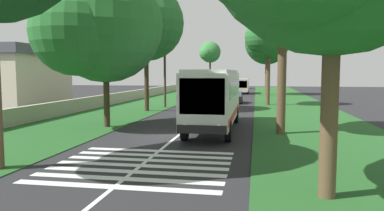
{
  "coord_description": "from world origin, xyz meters",
  "views": [
    {
      "loc": [
        -19.63,
        -4.34,
        3.57
      ],
      "look_at": [
        2.13,
        -0.54,
        1.6
      ],
      "focal_mm": 34.41,
      "sensor_mm": 36.0,
      "label": 1
    }
  ],
  "objects_px": {
    "roadside_tree_left_0": "(144,25)",
    "roadside_tree_left_3": "(210,53)",
    "trailing_minibus_0": "(242,85)",
    "utility_pole": "(165,71)",
    "coach_bus": "(215,96)",
    "trailing_car_0": "(235,97)",
    "roadside_tree_right_2": "(267,36)",
    "roadside_tree_right_1": "(266,43)",
    "roadside_tree_left_1": "(100,28)",
    "roadside_building": "(20,76)",
    "trailing_car_1": "(213,93)"
  },
  "relations": [
    {
      "from": "trailing_car_0",
      "to": "roadside_tree_left_3",
      "type": "relative_size",
      "value": 0.41
    },
    {
      "from": "trailing_car_1",
      "to": "roadside_tree_left_1",
      "type": "distance_m",
      "value": 30.5
    },
    {
      "from": "roadside_tree_left_1",
      "to": "roadside_tree_left_3",
      "type": "height_order",
      "value": "roadside_tree_left_3"
    },
    {
      "from": "roadside_tree_left_3",
      "to": "utility_pole",
      "type": "distance_m",
      "value": 44.3
    },
    {
      "from": "trailing_minibus_0",
      "to": "trailing_car_0",
      "type": "bearing_deg",
      "value": 179.58
    },
    {
      "from": "trailing_car_0",
      "to": "trailing_minibus_0",
      "type": "height_order",
      "value": "trailing_minibus_0"
    },
    {
      "from": "roadside_tree_left_0",
      "to": "roadside_tree_left_1",
      "type": "distance_m",
      "value": 10.62
    },
    {
      "from": "trailing_car_0",
      "to": "roadside_tree_left_3",
      "type": "distance_m",
      "value": 38.56
    },
    {
      "from": "trailing_car_0",
      "to": "roadside_tree_right_2",
      "type": "bearing_deg",
      "value": -123.32
    },
    {
      "from": "utility_pole",
      "to": "trailing_minibus_0",
      "type": "bearing_deg",
      "value": -14.29
    },
    {
      "from": "trailing_car_0",
      "to": "roadside_tree_left_1",
      "type": "xyz_separation_m",
      "value": [
        -21.18,
        7.43,
        5.75
      ]
    },
    {
      "from": "roadside_tree_left_0",
      "to": "roadside_tree_right_2",
      "type": "height_order",
      "value": "roadside_tree_left_0"
    },
    {
      "from": "roadside_building",
      "to": "trailing_car_1",
      "type": "bearing_deg",
      "value": -45.56
    },
    {
      "from": "roadside_tree_left_1",
      "to": "roadside_tree_left_3",
      "type": "relative_size",
      "value": 0.99
    },
    {
      "from": "trailing_minibus_0",
      "to": "roadside_tree_left_3",
      "type": "distance_m",
      "value": 19.85
    },
    {
      "from": "roadside_tree_left_0",
      "to": "utility_pole",
      "type": "height_order",
      "value": "roadside_tree_left_0"
    },
    {
      "from": "trailing_minibus_0",
      "to": "roadside_tree_left_0",
      "type": "relative_size",
      "value": 0.52
    },
    {
      "from": "coach_bus",
      "to": "roadside_tree_left_3",
      "type": "relative_size",
      "value": 1.08
    },
    {
      "from": "roadside_tree_left_0",
      "to": "roadside_tree_left_3",
      "type": "bearing_deg",
      "value": -0.02
    },
    {
      "from": "roadside_tree_left_0",
      "to": "roadside_tree_left_1",
      "type": "bearing_deg",
      "value": -178.41
    },
    {
      "from": "roadside_tree_left_1",
      "to": "roadside_building",
      "type": "bearing_deg",
      "value": 49.69
    },
    {
      "from": "trailing_car_1",
      "to": "trailing_minibus_0",
      "type": "height_order",
      "value": "trailing_minibus_0"
    },
    {
      "from": "roadside_tree_left_1",
      "to": "roadside_tree_right_1",
      "type": "relative_size",
      "value": 0.86
    },
    {
      "from": "roadside_tree_right_2",
      "to": "roadside_tree_left_3",
      "type": "bearing_deg",
      "value": 15.97
    },
    {
      "from": "trailing_car_0",
      "to": "roadside_building",
      "type": "bearing_deg",
      "value": 112.85
    },
    {
      "from": "roadside_tree_left_3",
      "to": "utility_pole",
      "type": "bearing_deg",
      "value": -178.74
    },
    {
      "from": "roadside_tree_left_0",
      "to": "roadside_tree_left_3",
      "type": "relative_size",
      "value": 1.12
    },
    {
      "from": "trailing_minibus_0",
      "to": "utility_pole",
      "type": "distance_m",
      "value": 27.96
    },
    {
      "from": "roadside_tree_left_0",
      "to": "roadside_tree_left_1",
      "type": "xyz_separation_m",
      "value": [
        -10.51,
        -0.29,
        -1.54
      ]
    },
    {
      "from": "roadside_tree_left_0",
      "to": "roadside_tree_right_1",
      "type": "distance_m",
      "value": 30.22
    },
    {
      "from": "coach_bus",
      "to": "trailing_car_0",
      "type": "height_order",
      "value": "coach_bus"
    },
    {
      "from": "trailing_minibus_0",
      "to": "roadside_tree_left_0",
      "type": "xyz_separation_m",
      "value": [
        -30.68,
        7.87,
        6.42
      ]
    },
    {
      "from": "coach_bus",
      "to": "roadside_tree_left_3",
      "type": "bearing_deg",
      "value": 7.51
    },
    {
      "from": "coach_bus",
      "to": "trailing_minibus_0",
      "type": "relative_size",
      "value": 1.86
    },
    {
      "from": "roadside_tree_left_0",
      "to": "roadside_building",
      "type": "xyz_separation_m",
      "value": [
        1.55,
        13.92,
        -4.76
      ]
    },
    {
      "from": "coach_bus",
      "to": "roadside_tree_left_0",
      "type": "bearing_deg",
      "value": 37.05
    },
    {
      "from": "coach_bus",
      "to": "roadside_tree_right_2",
      "type": "relative_size",
      "value": 1.1
    },
    {
      "from": "roadside_tree_left_0",
      "to": "roadside_tree_right_1",
      "type": "height_order",
      "value": "roadside_tree_right_1"
    },
    {
      "from": "trailing_minibus_0",
      "to": "roadside_tree_left_3",
      "type": "xyz_separation_m",
      "value": [
        17.07,
        7.85,
        6.41
      ]
    },
    {
      "from": "coach_bus",
      "to": "trailing_minibus_0",
      "type": "height_order",
      "value": "coach_bus"
    },
    {
      "from": "roadside_tree_left_0",
      "to": "roadside_tree_right_2",
      "type": "bearing_deg",
      "value": -53.64
    },
    {
      "from": "roadside_tree_left_1",
      "to": "roadside_tree_right_2",
      "type": "height_order",
      "value": "roadside_tree_left_1"
    },
    {
      "from": "trailing_minibus_0",
      "to": "roadside_tree_right_1",
      "type": "distance_m",
      "value": 8.19
    },
    {
      "from": "trailing_car_0",
      "to": "roadside_tree_right_1",
      "type": "height_order",
      "value": "roadside_tree_right_1"
    },
    {
      "from": "roadside_tree_left_1",
      "to": "trailing_minibus_0",
      "type": "bearing_deg",
      "value": -10.43
    },
    {
      "from": "coach_bus",
      "to": "roadside_tree_left_3",
      "type": "xyz_separation_m",
      "value": [
        57.88,
        7.63,
        5.81
      ]
    },
    {
      "from": "trailing_minibus_0",
      "to": "roadside_tree_right_2",
      "type": "height_order",
      "value": "roadside_tree_right_2"
    },
    {
      "from": "roadside_tree_left_3",
      "to": "utility_pole",
      "type": "relative_size",
      "value": 1.47
    },
    {
      "from": "roadside_tree_right_2",
      "to": "utility_pole",
      "type": "height_order",
      "value": "roadside_tree_right_2"
    },
    {
      "from": "trailing_car_0",
      "to": "utility_pole",
      "type": "bearing_deg",
      "value": 136.16
    }
  ]
}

